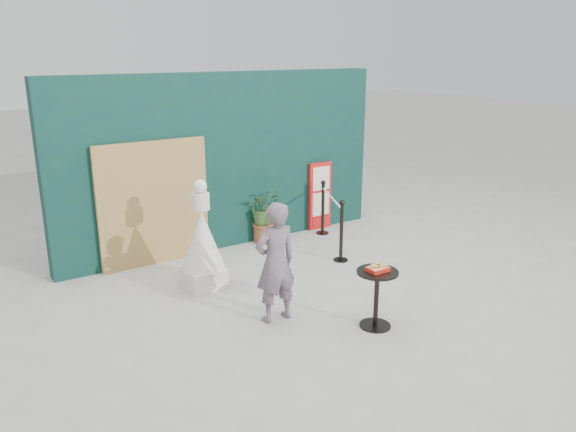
# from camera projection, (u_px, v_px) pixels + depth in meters

# --- Properties ---
(ground) EXTENTS (60.00, 60.00, 0.00)m
(ground) POSITION_uv_depth(u_px,v_px,m) (337.00, 308.00, 7.58)
(ground) COLOR #ADAAA5
(ground) RESTS_ON ground
(back_wall) EXTENTS (6.00, 0.30, 3.00)m
(back_wall) POSITION_uv_depth(u_px,v_px,m) (226.00, 161.00, 9.66)
(back_wall) COLOR #092C2B
(back_wall) RESTS_ON ground
(bamboo_fence) EXTENTS (1.80, 0.08, 2.00)m
(bamboo_fence) POSITION_uv_depth(u_px,v_px,m) (154.00, 204.00, 8.90)
(bamboo_fence) COLOR tan
(bamboo_fence) RESTS_ON ground
(woman) EXTENTS (0.58, 0.38, 1.57)m
(woman) POSITION_uv_depth(u_px,v_px,m) (275.00, 262.00, 7.04)
(woman) COLOR slate
(woman) RESTS_ON ground
(menu_board) EXTENTS (0.50, 0.07, 1.30)m
(menu_board) POSITION_uv_depth(u_px,v_px,m) (320.00, 196.00, 10.76)
(menu_board) COLOR red
(menu_board) RESTS_ON ground
(statue) EXTENTS (0.63, 0.63, 1.62)m
(statue) POSITION_uv_depth(u_px,v_px,m) (203.00, 244.00, 8.08)
(statue) COLOR white
(statue) RESTS_ON ground
(cafe_table) EXTENTS (0.52, 0.52, 0.75)m
(cafe_table) POSITION_uv_depth(u_px,v_px,m) (377.00, 290.00, 6.94)
(cafe_table) COLOR black
(cafe_table) RESTS_ON ground
(food_basket) EXTENTS (0.26, 0.19, 0.11)m
(food_basket) POSITION_uv_depth(u_px,v_px,m) (378.00, 268.00, 6.86)
(food_basket) COLOR red
(food_basket) RESTS_ON cafe_table
(planter) EXTENTS (0.58, 0.51, 0.99)m
(planter) POSITION_uv_depth(u_px,v_px,m) (263.00, 211.00, 10.02)
(planter) COLOR #935A30
(planter) RESTS_ON ground
(stanchion_barrier) EXTENTS (0.84, 1.54, 1.03)m
(stanchion_barrier) POSITION_uv_depth(u_px,v_px,m) (331.00, 219.00, 9.81)
(stanchion_barrier) COLOR black
(stanchion_barrier) RESTS_ON ground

